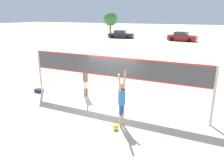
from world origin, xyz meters
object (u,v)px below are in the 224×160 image
volleyball (116,127)px  gear_bag (39,90)px  volleyball_net (112,71)px  parked_car_mid (182,37)px  parked_car_far (121,35)px  player_spiker (122,98)px  player_blocker (85,77)px  tree_left_cluster (110,19)px

volleyball → gear_bag: 6.16m
volleyball_net → parked_car_mid: bearing=91.9°
volleyball → parked_car_far: (-13.45, 32.49, 0.54)m
volleyball_net → parked_car_far: 32.95m
player_spiker → gear_bag: size_ratio=5.18×
player_blocker → volleyball: bearing=48.4°
volleyball_net → parked_car_far: volleyball_net is taller
player_spiker → parked_car_far: 34.81m
player_spiker → parked_car_mid: player_spiker is taller
volleyball_net → gear_bag: size_ratio=20.57×
volleyball_net → parked_car_mid: volleyball_net is taller
volleyball_net → player_blocker: volleyball_net is taller
volleyball → parked_car_mid: 32.41m
player_spiker → parked_car_mid: (-2.15, 31.93, -0.50)m
gear_bag → parked_car_mid: size_ratio=0.09×
volleyball_net → volleyball: bearing=-61.3°
tree_left_cluster → parked_car_mid: bearing=-25.9°
player_spiker → parked_car_mid: size_ratio=0.46×
player_spiker → tree_left_cluster: tree_left_cluster is taller
player_spiker → volleyball: 1.16m
volleyball → parked_car_far: size_ratio=0.05×
player_blocker → parked_car_far: 31.63m
tree_left_cluster → player_blocker: bearing=-66.4°
volleyball → gear_bag: size_ratio=0.52×
player_blocker → gear_bag: bearing=-78.5°
gear_bag → parked_car_far: (-7.64, 30.42, 0.56)m
volleyball_net → player_blocker: bearing=160.5°
player_blocker → parked_car_mid: bearing=178.3°
player_blocker → parked_car_far: player_blocker is taller
parked_car_far → parked_car_mid: bearing=-9.3°
player_blocker → parked_car_far: bearing=-160.7°
volleyball → tree_left_cluster: (-19.69, 40.89, 3.27)m
parked_car_far → tree_left_cluster: size_ratio=0.98×
parked_car_far → volleyball: bearing=-76.1°
player_blocker → parked_car_mid: player_blocker is taller
gear_bag → volleyball_net: bearing=-1.2°
player_blocker → gear_bag: size_ratio=4.85×
volleyball → parked_car_mid: bearing=93.7°
player_blocker → player_spiker: bearing=53.8°
gear_bag → parked_car_mid: 30.51m
tree_left_cluster → gear_bag: bearing=-70.3°
player_blocker → tree_left_cluster: 41.79m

